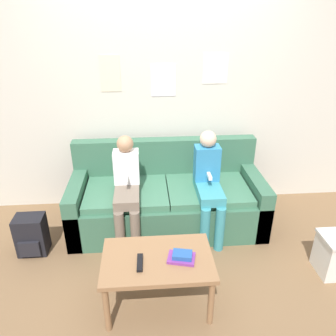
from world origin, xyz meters
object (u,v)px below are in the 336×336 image
(couch, at_px, (167,200))
(coffee_table, at_px, (158,264))
(person_right, at_px, (209,182))
(tv_remote, at_px, (140,263))
(backpack, at_px, (32,235))
(person_left, at_px, (127,186))

(couch, bearing_deg, coffee_table, -98.01)
(person_right, height_order, tv_remote, person_right)
(tv_remote, bearing_deg, coffee_table, 23.45)
(person_right, bearing_deg, couch, 152.42)
(couch, xyz_separation_m, tv_remote, (-0.28, -1.11, 0.17))
(backpack, bearing_deg, coffee_table, -30.95)
(person_right, distance_m, backpack, 1.72)
(couch, height_order, backpack, couch)
(couch, distance_m, person_left, 0.53)
(couch, distance_m, coffee_table, 1.08)
(person_left, xyz_separation_m, tv_remote, (0.12, -0.91, -0.12))
(coffee_table, distance_m, person_right, 1.03)
(coffee_table, distance_m, person_left, 0.91)
(coffee_table, height_order, person_right, person_right)
(person_left, relative_size, tv_remote, 5.96)
(person_left, bearing_deg, couch, 27.51)
(person_left, relative_size, backpack, 2.66)
(coffee_table, height_order, person_left, person_left)
(coffee_table, distance_m, tv_remote, 0.15)
(tv_remote, height_order, backpack, tv_remote)
(coffee_table, bearing_deg, tv_remote, -157.99)
(coffee_table, xyz_separation_m, person_left, (-0.24, 0.86, 0.19))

